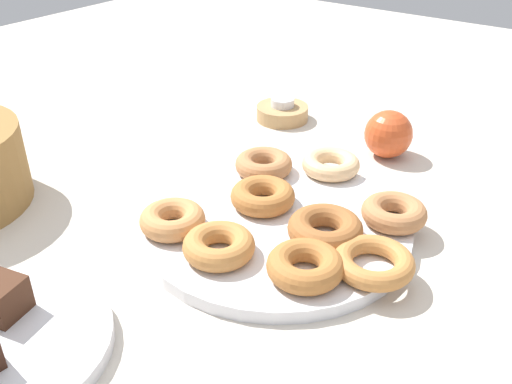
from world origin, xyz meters
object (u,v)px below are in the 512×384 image
at_px(donut_3, 264,164).
at_px(donut_6, 305,266).
at_px(donut_7, 331,164).
at_px(candle_holder, 282,113).
at_px(donut_4, 394,213).
at_px(apple, 388,134).
at_px(donut_0, 374,262).
at_px(brownie_far, 1,298).
at_px(donut_1, 219,246).
at_px(donut_5, 326,228).
at_px(donut_plate, 275,225).
at_px(donut_2, 173,220).
at_px(tealight, 283,102).
at_px(donut_8, 263,196).

xyz_separation_m(donut_3, donut_6, (-0.17, -0.17, 0.00)).
height_order(donut_7, candle_holder, donut_7).
height_order(donut_4, apple, apple).
height_order(donut_0, donut_6, donut_6).
bearing_deg(brownie_far, donut_1, -29.79).
relative_size(donut_5, donut_6, 1.06).
height_order(donut_plate, apple, apple).
relative_size(donut_1, donut_2, 1.03).
distance_m(donut_plate, brownie_far, 0.33).
bearing_deg(donut_plate, donut_0, -98.33).
height_order(donut_2, donut_5, donut_5).
bearing_deg(donut_4, donut_5, 148.14).
xyz_separation_m(donut_6, candle_holder, (0.38, 0.28, -0.02)).
xyz_separation_m(donut_6, donut_7, (0.23, 0.10, -0.00)).
distance_m(donut_plate, apple, 0.28).
relative_size(candle_holder, tealight, 2.22).
relative_size(donut_8, apple, 1.13).
height_order(donut_4, tealight, donut_4).
relative_size(donut_1, donut_6, 0.98).
distance_m(donut_6, candle_holder, 0.47).
height_order(donut_3, donut_8, same).
bearing_deg(donut_2, apple, -17.01).
height_order(donut_plate, tealight, tealight).
distance_m(donut_2, apple, 0.39).
height_order(donut_plate, donut_1, donut_1).
height_order(donut_6, brownie_far, brownie_far).
bearing_deg(donut_7, donut_2, 161.20).
distance_m(donut_0, donut_5, 0.08).
height_order(donut_8, tealight, donut_8).
bearing_deg(candle_holder, donut_plate, -147.73).
height_order(donut_4, donut_6, donut_6).
bearing_deg(donut_3, donut_8, -145.46).
bearing_deg(donut_4, donut_2, 129.46).
height_order(donut_0, candle_holder, donut_0).
height_order(donut_5, apple, apple).
distance_m(brownie_far, candle_holder, 0.61).
relative_size(donut_4, donut_5, 0.90).
relative_size(brownie_far, candle_holder, 0.46).
xyz_separation_m(donut_0, donut_8, (0.04, 0.18, 0.00)).
relative_size(donut_5, donut_7, 1.08).
relative_size(donut_8, brownie_far, 1.98).
bearing_deg(donut_1, donut_0, -63.17).
bearing_deg(apple, tealight, 83.83).
xyz_separation_m(donut_6, apple, (0.35, 0.07, 0.01)).
distance_m(donut_1, apple, 0.38).
height_order(donut_0, donut_3, donut_3).
distance_m(donut_0, candle_holder, 0.47).
relative_size(donut_4, apple, 1.08).
bearing_deg(donut_5, donut_1, 141.25).
bearing_deg(donut_4, donut_3, 87.34).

